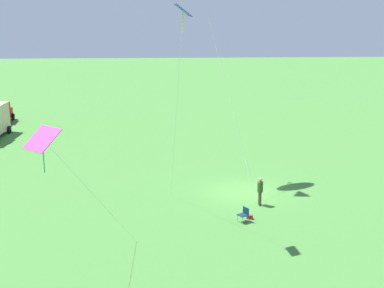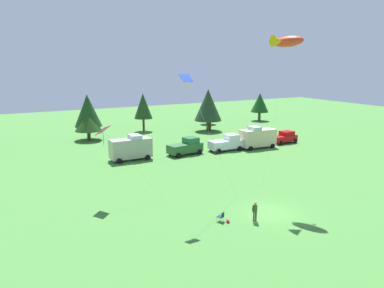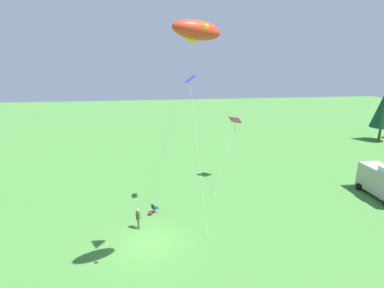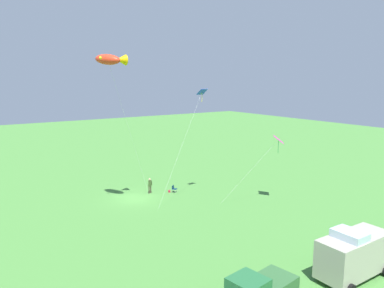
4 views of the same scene
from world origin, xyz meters
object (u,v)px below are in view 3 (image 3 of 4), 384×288
at_px(folding_chair, 154,208).
at_px(kite_large_fish, 196,31).
at_px(kite_diamond_blue, 190,84).
at_px(backpack_on_grass, 150,214).
at_px(kite_diamond_rainbow, 235,121).
at_px(person_kite_flyer, 138,217).

height_order(folding_chair, kite_large_fish, kite_large_fish).
relative_size(folding_chair, kite_diamond_blue, 0.07).
height_order(backpack_on_grass, kite_diamond_rainbow, kite_diamond_rainbow).
relative_size(kite_large_fish, kite_diamond_rainbow, 2.12).
bearing_deg(kite_large_fish, person_kite_flyer, -146.18).
bearing_deg(person_kite_flyer, folding_chair, 57.42).
xyz_separation_m(person_kite_flyer, kite_large_fish, (5.65, 3.79, 13.52)).
distance_m(kite_large_fish, kite_diamond_blue, 9.98).
bearing_deg(kite_diamond_blue, backpack_on_grass, -66.36).
bearing_deg(kite_large_fish, kite_diamond_blue, 174.41).
height_order(folding_chair, backpack_on_grass, folding_chair).
bearing_deg(kite_diamond_blue, person_kite_flyer, -51.95).
height_order(folding_chair, kite_diamond_rainbow, kite_diamond_rainbow).
bearing_deg(kite_diamond_rainbow, person_kite_flyer, -47.84).
relative_size(person_kite_flyer, backpack_on_grass, 5.44).
xyz_separation_m(person_kite_flyer, kite_diamond_rainbow, (-9.35, 10.33, 5.60)).
bearing_deg(kite_diamond_blue, folding_chair, -69.52).
distance_m(folding_chair, kite_diamond_blue, 11.24).
relative_size(kite_diamond_rainbow, kite_diamond_blue, 0.60).
xyz_separation_m(kite_large_fish, kite_diamond_rainbow, (-15.00, 6.54, -7.92)).
xyz_separation_m(folding_chair, kite_diamond_rainbow, (-6.95, 9.04, 6.13)).
bearing_deg(kite_diamond_rainbow, kite_diamond_blue, -44.77).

